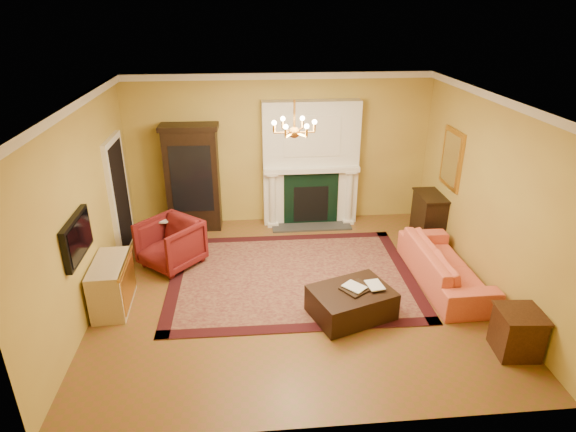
{
  "coord_description": "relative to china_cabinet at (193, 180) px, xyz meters",
  "views": [
    {
      "loc": [
        -0.68,
        -6.52,
        4.2
      ],
      "look_at": [
        -0.06,
        0.3,
        1.15
      ],
      "focal_mm": 30.0,
      "sensor_mm": 36.0,
      "label": 1
    }
  ],
  "objects": [
    {
      "name": "floor",
      "position": [
        1.73,
        -2.49,
        -1.02
      ],
      "size": [
        6.0,
        5.5,
        0.02
      ],
      "primitive_type": "cube",
      "color": "brown",
      "rests_on": "ground"
    },
    {
      "name": "ceiling",
      "position": [
        1.73,
        -2.49,
        2.0
      ],
      "size": [
        6.0,
        5.5,
        0.02
      ],
      "primitive_type": "cube",
      "color": "white",
      "rests_on": "wall_back"
    },
    {
      "name": "wall_back",
      "position": [
        1.73,
        0.27,
        0.49
      ],
      "size": [
        6.0,
        0.02,
        3.0
      ],
      "primitive_type": "cube",
      "color": "gold",
      "rests_on": "floor"
    },
    {
      "name": "wall_front",
      "position": [
        1.73,
        -5.25,
        0.49
      ],
      "size": [
        6.0,
        0.02,
        3.0
      ],
      "primitive_type": "cube",
      "color": "gold",
      "rests_on": "floor"
    },
    {
      "name": "wall_left",
      "position": [
        -1.28,
        -2.49,
        0.49
      ],
      "size": [
        0.02,
        5.5,
        3.0
      ],
      "primitive_type": "cube",
      "color": "gold",
      "rests_on": "floor"
    },
    {
      "name": "wall_right",
      "position": [
        4.74,
        -2.49,
        0.49
      ],
      "size": [
        0.02,
        5.5,
        3.0
      ],
      "primitive_type": "cube",
      "color": "gold",
      "rests_on": "floor"
    },
    {
      "name": "fireplace",
      "position": [
        2.33,
        0.08,
        0.18
      ],
      "size": [
        1.9,
        0.7,
        2.5
      ],
      "color": "silver",
      "rests_on": "wall_back"
    },
    {
      "name": "crown_molding",
      "position": [
        1.73,
        -1.53,
        1.93
      ],
      "size": [
        6.0,
        5.5,
        0.12
      ],
      "color": "silver",
      "rests_on": "ceiling"
    },
    {
      "name": "doorway",
      "position": [
        -1.23,
        -0.79,
        0.03
      ],
      "size": [
        0.08,
        1.05,
        2.1
      ],
      "color": "white",
      "rests_on": "wall_left"
    },
    {
      "name": "tv_panel",
      "position": [
        -1.22,
        -3.09,
        0.34
      ],
      "size": [
        0.09,
        0.95,
        0.58
      ],
      "color": "black",
      "rests_on": "wall_left"
    },
    {
      "name": "gilt_mirror",
      "position": [
        4.7,
        -1.09,
        0.64
      ],
      "size": [
        0.06,
        0.76,
        1.05
      ],
      "color": "gold",
      "rests_on": "wall_right"
    },
    {
      "name": "chandelier",
      "position": [
        1.73,
        -2.49,
        1.6
      ],
      "size": [
        0.63,
        0.55,
        0.53
      ],
      "color": "#C98837",
      "rests_on": "ceiling"
    },
    {
      "name": "oriental_rug",
      "position": [
        1.74,
        -2.1,
        -1.0
      ],
      "size": [
        4.06,
        3.06,
        0.02
      ],
      "primitive_type": "cube",
      "rotation": [
        0.0,
        0.0,
        -0.01
      ],
      "color": "#400D18",
      "rests_on": "floor"
    },
    {
      "name": "china_cabinet",
      "position": [
        0.0,
        0.0,
        0.0
      ],
      "size": [
        1.02,
        0.48,
        2.02
      ],
      "primitive_type": "cube",
      "rotation": [
        0.0,
        0.0,
        -0.03
      ],
      "color": "black",
      "rests_on": "floor"
    },
    {
      "name": "wingback_armchair",
      "position": [
        -0.3,
        -1.52,
        -0.55
      ],
      "size": [
        1.21,
        1.21,
        0.91
      ],
      "primitive_type": "imported",
      "rotation": [
        0.0,
        0.0,
        -0.72
      ],
      "color": "maroon",
      "rests_on": "floor"
    },
    {
      "name": "pedestal_table",
      "position": [
        -0.44,
        -1.03,
        -0.61
      ],
      "size": [
        0.38,
        0.38,
        0.69
      ],
      "color": "black",
      "rests_on": "floor"
    },
    {
      "name": "commode",
      "position": [
        -1.0,
        -2.71,
        -0.64
      ],
      "size": [
        0.51,
        1.02,
        0.75
      ],
      "primitive_type": "cube",
      "rotation": [
        0.0,
        0.0,
        0.03
      ],
      "color": "#BEAA8B",
      "rests_on": "floor"
    },
    {
      "name": "coral_sofa",
      "position": [
        4.19,
        -2.51,
        -0.58
      ],
      "size": [
        0.67,
        2.19,
        0.85
      ],
      "primitive_type": "imported",
      "rotation": [
        0.0,
        0.0,
        1.59
      ],
      "color": "#E16747",
      "rests_on": "floor"
    },
    {
      "name": "end_table",
      "position": [
        4.45,
        -4.26,
        -0.71
      ],
      "size": [
        0.55,
        0.55,
        0.59
      ],
      "primitive_type": "cube",
      "rotation": [
        0.0,
        0.0,
        -0.08
      ],
      "color": "#3E2011",
      "rests_on": "floor"
    },
    {
      "name": "console_table",
      "position": [
        4.51,
        -0.85,
        -0.59
      ],
      "size": [
        0.44,
        0.76,
        0.85
      ],
      "primitive_type": "cube",
      "rotation": [
        0.0,
        0.0,
        -0.0
      ],
      "color": "black",
      "rests_on": "floor"
    },
    {
      "name": "leather_ottoman",
      "position": [
        2.49,
        -3.27,
        -0.79
      ],
      "size": [
        1.32,
        1.14,
        0.42
      ],
      "primitive_type": "cube",
      "rotation": [
        0.0,
        0.0,
        0.34
      ],
      "color": "black",
      "rests_on": "oriental_rug"
    },
    {
      "name": "ottoman_tray",
      "position": [
        2.56,
        -3.25,
        -0.56
      ],
      "size": [
        0.53,
        0.51,
        0.03
      ],
      "primitive_type": "cube",
      "rotation": [
        0.0,
        0.0,
        0.6
      ],
      "color": "black",
      "rests_on": "leather_ottoman"
    },
    {
      "name": "book_a",
      "position": [
        2.44,
        -3.33,
        -0.4
      ],
      "size": [
        0.19,
        0.17,
        0.31
      ],
      "primitive_type": "imported",
      "rotation": [
        0.0,
        0.0,
        0.72
      ],
      "color": "gray",
      "rests_on": "ottoman_tray"
    },
    {
      "name": "book_b",
      "position": [
        2.72,
        -3.25,
        -0.4
      ],
      "size": [
        0.22,
        0.05,
        0.3
      ],
      "primitive_type": "imported",
      "rotation": [
        0.0,
        0.0,
        0.15
      ],
      "color": "gray",
      "rests_on": "ottoman_tray"
    },
    {
      "name": "topiary_left",
      "position": [
        1.55,
        0.04,
        0.47
      ],
      "size": [
        0.17,
        0.17,
        0.45
      ],
      "color": "gray",
      "rests_on": "fireplace"
    },
    {
      "name": "topiary_right",
      "position": [
        3.12,
        0.04,
        0.45
      ],
      "size": [
        0.16,
        0.16,
        0.42
      ],
      "color": "gray",
      "rests_on": "fireplace"
    }
  ]
}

